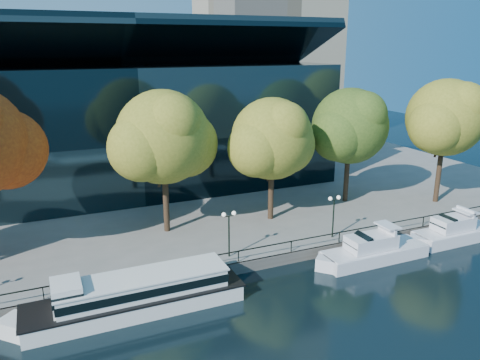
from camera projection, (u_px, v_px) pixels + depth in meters
name	position (u px, v px, depth m)	size (l,w,h in m)	color
ground	(255.00, 290.00, 36.23)	(160.00, 160.00, 0.00)	black
promenade	(148.00, 172.00, 68.12)	(90.00, 67.08, 1.00)	slate
railing	(238.00, 251.00, 38.55)	(88.20, 0.08, 0.99)	black
convention_building	(122.00, 124.00, 60.31)	(50.00, 24.57, 21.43)	black
tour_boat	(130.00, 294.00, 33.03)	(16.81, 3.75, 3.19)	silver
cruiser_near	(371.00, 251.00, 40.92)	(10.93, 2.81, 3.17)	silver
cruiser_far	(452.00, 232.00, 45.02)	(9.76, 2.71, 3.19)	silver
tree_2	(165.00, 139.00, 42.83)	(10.87, 8.91, 13.55)	black
tree_3	(274.00, 140.00, 46.25)	(10.18, 8.35, 12.47)	black
tree_4	(351.00, 128.00, 51.67)	(10.49, 8.60, 12.89)	black
tree_5	(447.00, 119.00, 51.19)	(10.55, 8.65, 13.89)	black
lamp_1	(229.00, 224.00, 38.96)	(1.26, 0.36, 4.03)	black
lamp_2	(334.00, 207.00, 42.97)	(1.26, 0.36, 4.03)	black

